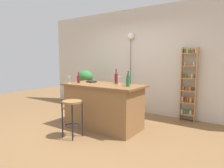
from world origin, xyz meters
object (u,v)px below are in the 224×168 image
(plant_stool, at_px, (86,102))
(bottle_spirits_clear, at_px, (128,80))
(bottle_sauce_amber, at_px, (128,82))
(cookbook, at_px, (91,82))
(wine_glass_center, at_px, (120,79))
(bar_stool, at_px, (72,110))
(pendant_globe_light, at_px, (131,38))
(bottle_vinegar, at_px, (79,79))
(wine_glass_left, at_px, (128,79))
(bottle_wine_red, at_px, (116,78))
(wine_glass_right, at_px, (69,78))
(potted_plant, at_px, (86,80))
(spice_shelf, at_px, (189,85))

(plant_stool, distance_m, bottle_spirits_clear, 2.24)
(bottle_sauce_amber, relative_size, cookbook, 1.16)
(bottle_sauce_amber, relative_size, wine_glass_center, 1.49)
(bar_stool, xyz_separation_m, cookbook, (-0.28, 0.88, 0.43))
(bottle_spirits_clear, relative_size, cookbook, 1.36)
(bottle_spirits_clear, distance_m, pendant_globe_light, 1.89)
(bar_stool, xyz_separation_m, bottle_vinegar, (-0.45, 0.64, 0.50))
(plant_stool, relative_size, wine_glass_left, 2.56)
(bottle_vinegar, distance_m, pendant_globe_light, 1.98)
(bar_stool, height_order, bottle_vinegar, bottle_vinegar)
(bottle_wine_red, relative_size, wine_glass_left, 1.87)
(plant_stool, xyz_separation_m, wine_glass_right, (0.66, -1.26, 0.83))
(bottle_vinegar, height_order, wine_glass_right, bottle_vinegar)
(wine_glass_center, distance_m, wine_glass_right, 1.10)
(bar_stool, relative_size, potted_plant, 0.97)
(cookbook, bearing_deg, wine_glass_center, 22.00)
(plant_stool, xyz_separation_m, wine_glass_center, (1.67, -0.80, 0.83))
(spice_shelf, height_order, bottle_sauce_amber, spice_shelf)
(plant_stool, relative_size, potted_plant, 0.59)
(bottle_wine_red, bearing_deg, bar_stool, -106.25)
(wine_glass_center, height_order, wine_glass_right, same)
(plant_stool, xyz_separation_m, cookbook, (0.93, -0.84, 0.73))
(spice_shelf, bearing_deg, potted_plant, -168.73)
(cookbook, bearing_deg, wine_glass_left, 27.39)
(bar_stool, height_order, bottle_wine_red, bottle_wine_red)
(potted_plant, distance_m, pendant_globe_light, 1.74)
(wine_glass_left, distance_m, wine_glass_right, 1.27)
(spice_shelf, bearing_deg, bottle_sauce_amber, -116.16)
(spice_shelf, bearing_deg, bottle_spirits_clear, -120.55)
(wine_glass_right, height_order, cookbook, wine_glass_right)
(spice_shelf, distance_m, wine_glass_center, 1.72)
(bottle_vinegar, height_order, wine_glass_center, bottle_vinegar)
(bottle_sauce_amber, relative_size, wine_glass_left, 1.49)
(potted_plant, bearing_deg, wine_glass_center, -25.63)
(bar_stool, distance_m, bottle_spirits_clear, 1.22)
(plant_stool, xyz_separation_m, bottle_sauce_amber, (1.97, -0.99, 0.81))
(bottle_spirits_clear, relative_size, wine_glass_center, 1.74)
(plant_stool, relative_size, bottle_wine_red, 1.37)
(bottle_spirits_clear, distance_m, wine_glass_right, 1.30)
(bottle_spirits_clear, relative_size, bottle_vinegar, 1.21)
(bottle_vinegar, xyz_separation_m, bottle_wine_red, (0.74, 0.38, 0.03))
(bottle_sauce_amber, xyz_separation_m, cookbook, (-1.03, 0.15, -0.07))
(potted_plant, bearing_deg, bottle_sauce_amber, -26.67)
(bottle_wine_red, height_order, cookbook, bottle_wine_red)
(bottle_vinegar, bearing_deg, potted_plant, 125.51)
(potted_plant, xyz_separation_m, bottle_sauce_amber, (1.97, -0.99, 0.16))
(bar_stool, height_order, pendant_globe_light, pendant_globe_light)
(plant_stool, xyz_separation_m, bottle_vinegar, (0.77, -1.08, 0.80))
(bottle_vinegar, height_order, cookbook, bottle_vinegar)
(bottle_vinegar, xyz_separation_m, cookbook, (0.16, 0.24, -0.07))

